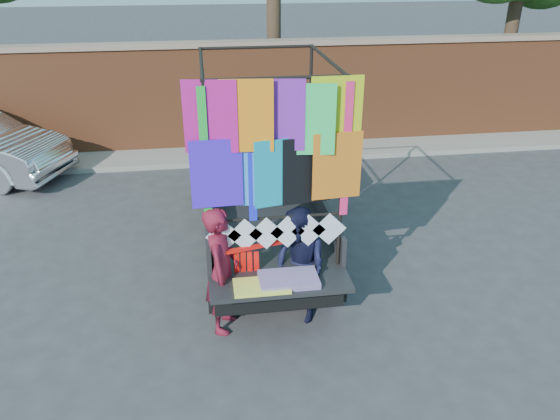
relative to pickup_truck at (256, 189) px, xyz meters
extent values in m
plane|color=#38383A|center=(0.09, -2.39, -0.84)|extent=(90.00, 90.00, 0.00)
cube|color=#9A4F2C|center=(0.09, 4.61, 0.41)|extent=(30.00, 0.35, 2.50)
cube|color=gray|center=(0.09, 4.61, 1.71)|extent=(30.00, 0.45, 0.12)
cube|color=gray|center=(0.09, 3.91, -0.78)|extent=(30.00, 1.20, 0.12)
cylinder|color=#38281C|center=(1.09, 5.81, 1.89)|extent=(0.36, 0.36, 5.46)
cylinder|color=#38281C|center=(7.59, 5.81, 1.44)|extent=(0.36, 0.36, 4.55)
cylinder|color=black|center=(-0.77, 0.60, -0.51)|extent=(0.22, 0.65, 0.65)
cylinder|color=black|center=(-0.77, -2.07, -0.51)|extent=(0.22, 0.65, 0.65)
cylinder|color=black|center=(0.77, 0.60, -0.51)|extent=(0.22, 0.65, 0.65)
cylinder|color=black|center=(0.77, -2.07, -0.51)|extent=(0.22, 0.65, 0.65)
cube|color=black|center=(0.00, -0.79, -0.34)|extent=(1.68, 4.14, 0.30)
cube|color=black|center=(0.00, -1.53, -0.07)|extent=(1.78, 2.27, 0.10)
cube|color=black|center=(-0.87, -1.53, 0.15)|extent=(0.06, 2.27, 0.44)
cube|color=black|center=(0.87, -1.53, 0.15)|extent=(0.06, 2.27, 0.44)
cube|color=black|center=(0.00, -0.41, 0.15)|extent=(1.78, 0.06, 0.44)
cube|color=black|center=(0.00, 0.55, 0.20)|extent=(1.78, 1.58, 1.23)
cube|color=#8C9EAD|center=(0.00, 0.10, 0.59)|extent=(1.58, 0.06, 0.54)
cube|color=#8C9EAD|center=(0.00, 1.29, 0.40)|extent=(1.58, 0.10, 0.69)
cube|color=black|center=(0.00, 1.63, -0.05)|extent=(1.73, 0.89, 0.54)
cube|color=black|center=(0.00, -2.91, -0.05)|extent=(1.78, 0.54, 0.06)
cube|color=black|center=(0.00, -2.68, -0.42)|extent=(1.82, 0.15, 0.18)
cylinder|color=black|center=(-0.81, -2.56, 1.21)|extent=(0.05, 0.05, 2.47)
cylinder|color=black|center=(-0.81, -0.49, 1.21)|extent=(0.05, 0.05, 2.47)
cylinder|color=black|center=(0.81, -2.56, 1.21)|extent=(0.05, 0.05, 2.47)
cylinder|color=black|center=(0.81, -0.49, 1.21)|extent=(0.05, 0.05, 2.47)
cylinder|color=black|center=(0.00, -2.56, 2.45)|extent=(1.68, 0.04, 0.04)
cylinder|color=black|center=(0.00, -0.49, 2.45)|extent=(1.68, 0.04, 0.04)
cylinder|color=black|center=(-0.81, -1.53, 2.45)|extent=(0.04, 2.12, 0.04)
cylinder|color=black|center=(0.81, -1.53, 2.45)|extent=(0.04, 2.12, 0.04)
cylinder|color=black|center=(0.00, -2.56, 0.72)|extent=(1.68, 0.04, 0.04)
cube|color=#C31586|center=(-0.74, -2.58, 2.00)|extent=(0.61, 0.01, 0.84)
cube|color=orange|center=(-0.37, -2.62, 2.00)|extent=(0.61, 0.01, 0.84)
cube|color=purple|center=(0.00, -2.58, 2.00)|extent=(0.61, 0.01, 0.84)
cube|color=#28E665|center=(0.37, -2.62, 2.00)|extent=(0.61, 0.01, 0.84)
cube|color=#C0D516|center=(0.74, -2.58, 2.00)|extent=(0.61, 0.01, 0.84)
cube|color=#421CFF|center=(-0.74, -2.62, 1.36)|extent=(0.61, 0.01, 0.84)
cube|color=#328BEF|center=(-0.37, -2.58, 1.36)|extent=(0.61, 0.01, 0.84)
cube|color=#0DA0C1|center=(0.00, -2.62, 1.36)|extent=(0.61, 0.01, 0.84)
cube|color=black|center=(0.37, -2.58, 1.36)|extent=(0.61, 0.01, 0.84)
cube|color=orange|center=(0.74, -2.62, 1.36)|extent=(0.61, 0.01, 0.84)
cube|color=green|center=(-0.84, -2.60, 1.56)|extent=(0.10, 0.01, 1.68)
cube|color=#F5286D|center=(0.84, -2.60, 1.56)|extent=(0.10, 0.01, 1.68)
cube|color=#1C29FF|center=(-0.30, -2.60, 1.56)|extent=(0.10, 0.01, 1.68)
cube|color=white|center=(-0.67, -2.59, 0.52)|extent=(0.45, 0.01, 0.45)
cube|color=white|center=(-0.40, -2.59, 0.52)|extent=(0.45, 0.01, 0.45)
cube|color=white|center=(-0.13, -2.59, 0.52)|extent=(0.45, 0.01, 0.45)
cube|color=white|center=(0.13, -2.59, 0.52)|extent=(0.45, 0.01, 0.45)
cube|color=white|center=(0.40, -2.59, 0.52)|extent=(0.45, 0.01, 0.45)
cube|color=white|center=(0.67, -2.59, 0.52)|extent=(0.45, 0.01, 0.45)
cube|color=#E9336C|center=(0.10, -2.91, 0.02)|extent=(0.74, 0.44, 0.08)
cube|color=#EFFF50|center=(-0.25, -2.98, 0.00)|extent=(0.69, 0.39, 0.04)
imported|color=maroon|center=(-0.71, -2.60, 0.04)|extent=(0.56, 0.72, 1.75)
imported|color=#141634|center=(0.31, -2.52, -0.03)|extent=(0.94, 0.99, 1.62)
cube|color=#FF120D|center=(-0.20, -2.56, 0.33)|extent=(1.01, 0.29, 0.04)
cube|color=#FF120D|center=(-0.52, -2.58, 0.01)|extent=(0.06, 0.02, 0.59)
cube|color=#FF120D|center=(-0.44, -2.58, -0.01)|extent=(0.06, 0.02, 0.59)
cube|color=#FF120D|center=(-0.35, -2.58, -0.03)|extent=(0.06, 0.02, 0.59)
cube|color=#FF120D|center=(-0.27, -2.58, -0.05)|extent=(0.06, 0.02, 0.59)
camera|label=1|loc=(-0.83, -8.57, 3.77)|focal=35.00mm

